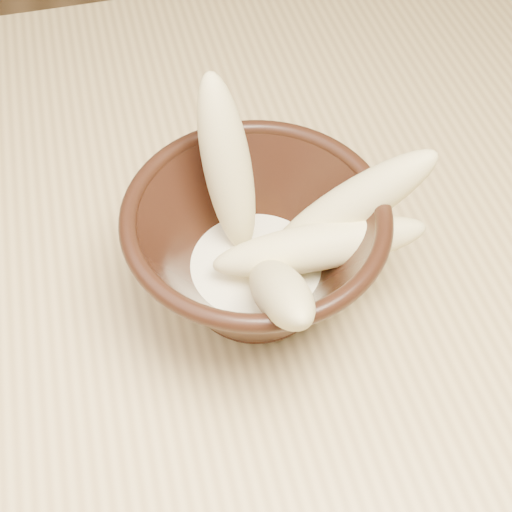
% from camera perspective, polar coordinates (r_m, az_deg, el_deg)
% --- Properties ---
extents(table, '(1.20, 0.80, 0.75)m').
position_cam_1_polar(table, '(0.70, -3.75, -2.83)').
color(table, '#D5B575').
rests_on(table, ground).
extents(bowl, '(0.20, 0.20, 0.11)m').
position_cam_1_polar(bowl, '(0.55, 0.00, 0.60)').
color(bowl, black).
rests_on(bowl, table).
extents(milk_puddle, '(0.11, 0.11, 0.02)m').
position_cam_1_polar(milk_puddle, '(0.57, 0.00, -1.07)').
color(milk_puddle, '#FAF1C9').
rests_on(milk_puddle, bowl).
extents(banana_upright, '(0.05, 0.09, 0.15)m').
position_cam_1_polar(banana_upright, '(0.55, -2.31, 7.21)').
color(banana_upright, '#E0D384').
rests_on(banana_upright, bowl).
extents(banana_right, '(0.15, 0.05, 0.13)m').
position_cam_1_polar(banana_right, '(0.55, 7.47, 3.88)').
color(banana_right, '#E0D384').
rests_on(banana_right, bowl).
extents(banana_across, '(0.17, 0.06, 0.06)m').
position_cam_1_polar(banana_across, '(0.54, 5.02, 0.75)').
color(banana_across, '#E0D384').
rests_on(banana_across, bowl).
extents(banana_front, '(0.04, 0.14, 0.13)m').
position_cam_1_polar(banana_front, '(0.50, 1.90, -2.88)').
color(banana_front, '#E0D384').
rests_on(banana_front, bowl).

